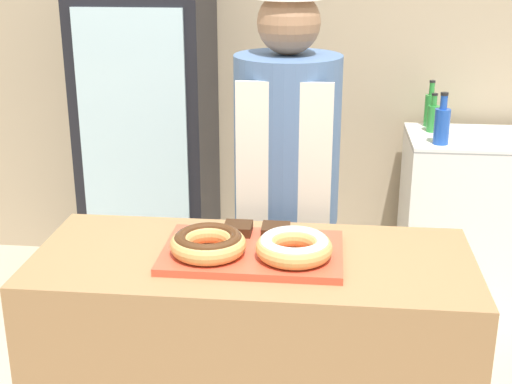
% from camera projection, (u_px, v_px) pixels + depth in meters
% --- Properties ---
extents(wall_back, '(8.00, 0.06, 2.70)m').
position_uv_depth(wall_back, '(293.00, 43.00, 4.13)').
color(wall_back, tan).
rests_on(wall_back, ground_plane).
extents(serving_tray, '(0.57, 0.36, 0.02)m').
position_uv_depth(serving_tray, '(253.00, 252.00, 2.25)').
color(serving_tray, '#D84C33').
rests_on(serving_tray, display_counter).
extents(donut_chocolate_glaze, '(0.24, 0.24, 0.07)m').
position_uv_depth(donut_chocolate_glaze, '(208.00, 242.00, 2.20)').
color(donut_chocolate_glaze, tan).
rests_on(donut_chocolate_glaze, serving_tray).
extents(donut_light_glaze, '(0.24, 0.24, 0.07)m').
position_uv_depth(donut_light_glaze, '(294.00, 246.00, 2.18)').
color(donut_light_glaze, tan).
rests_on(donut_light_glaze, serving_tray).
extents(brownie_back_left, '(0.09, 0.09, 0.03)m').
position_uv_depth(brownie_back_left, '(238.00, 228.00, 2.37)').
color(brownie_back_left, '#382111').
rests_on(brownie_back_left, serving_tray).
extents(brownie_back_right, '(0.09, 0.09, 0.03)m').
position_uv_depth(brownie_back_right, '(276.00, 230.00, 2.36)').
color(brownie_back_right, '#382111').
rests_on(brownie_back_right, serving_tray).
extents(baker_person, '(0.41, 0.41, 1.78)m').
position_uv_depth(baker_person, '(286.00, 201.00, 2.81)').
color(baker_person, '#4C4C51').
rests_on(baker_person, ground_plane).
extents(beverage_fridge, '(0.68, 0.67, 1.74)m').
position_uv_depth(beverage_fridge, '(150.00, 136.00, 4.00)').
color(beverage_fridge, black).
rests_on(beverage_fridge, ground_plane).
extents(chest_freezer, '(1.04, 0.56, 0.92)m').
position_uv_depth(chest_freezer, '(498.00, 217.00, 3.95)').
color(chest_freezer, white).
rests_on(chest_freezer, ground_plane).
extents(bottle_blue, '(0.08, 0.08, 0.27)m').
position_uv_depth(bottle_blue, '(442.00, 124.00, 3.64)').
color(bottle_blue, '#1E4CB2').
rests_on(bottle_blue, chest_freezer).
extents(bottle_green, '(0.07, 0.07, 0.21)m').
position_uv_depth(bottle_green, '(433.00, 117.00, 3.88)').
color(bottle_green, '#2D8C38').
rests_on(bottle_green, chest_freezer).
extents(bottle_green_b, '(0.07, 0.07, 0.26)m').
position_uv_depth(bottle_green_b, '(430.00, 108.00, 4.00)').
color(bottle_green_b, '#2D8C38').
rests_on(bottle_green_b, chest_freezer).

